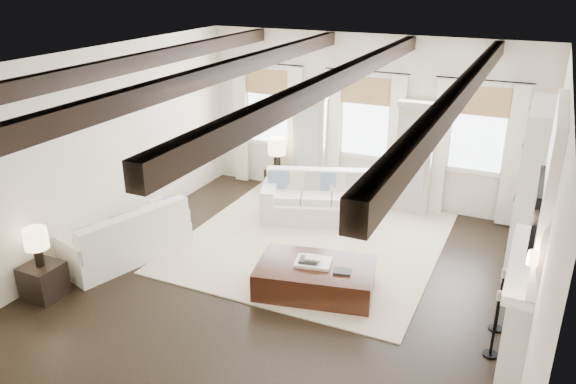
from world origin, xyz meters
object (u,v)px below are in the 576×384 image
at_px(sofa_left, 127,238).
at_px(sofa_back, 317,199).
at_px(side_table_back, 277,182).
at_px(side_table_front, 44,281).
at_px(ottoman, 315,278).

bearing_deg(sofa_left, sofa_back, 51.94).
xyz_separation_m(sofa_back, side_table_back, (-1.10, 0.61, -0.05)).
relative_size(sofa_back, sofa_left, 1.00).
bearing_deg(side_table_front, sofa_left, 76.72).
height_order(sofa_back, ottoman, sofa_back).
distance_m(sofa_left, ottoman, 3.09).
height_order(sofa_back, side_table_back, sofa_back).
bearing_deg(ottoman, side_table_back, 112.39).
bearing_deg(side_table_front, sofa_back, 59.10).
xyz_separation_m(sofa_back, sofa_left, (-2.12, -2.71, 0.00)).
bearing_deg(sofa_left, side_table_front, -103.28).
height_order(sofa_left, ottoman, sofa_left).
bearing_deg(side_table_back, sofa_left, -107.14).
distance_m(ottoman, side_table_back, 3.62).
relative_size(sofa_left, side_table_front, 4.41).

